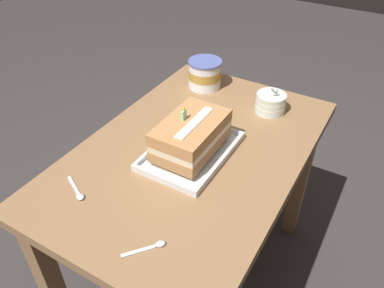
% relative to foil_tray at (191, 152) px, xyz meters
% --- Properties ---
extents(ground_plane, '(8.00, 8.00, 0.00)m').
position_rel_foil_tray_xyz_m(ground_plane, '(0.02, 0.01, -0.72)').
color(ground_plane, '#383333').
extents(dining_table, '(1.05, 0.68, 0.71)m').
position_rel_foil_tray_xyz_m(dining_table, '(0.02, 0.01, -0.12)').
color(dining_table, olive).
rests_on(dining_table, ground_plane).
extents(foil_tray, '(0.33, 0.23, 0.02)m').
position_rel_foil_tray_xyz_m(foil_tray, '(0.00, 0.00, 0.00)').
color(foil_tray, silver).
rests_on(foil_tray, dining_table).
extents(birthday_cake, '(0.25, 0.16, 0.15)m').
position_rel_foil_tray_xyz_m(birthday_cake, '(-0.00, -0.00, 0.07)').
color(birthday_cake, '#B9804C').
rests_on(birthday_cake, foil_tray).
extents(bowl_stack, '(0.11, 0.11, 0.11)m').
position_rel_foil_tray_xyz_m(bowl_stack, '(0.37, -0.13, 0.03)').
color(bowl_stack, silver).
rests_on(bowl_stack, dining_table).
extents(ice_cream_tub, '(0.14, 0.14, 0.11)m').
position_rel_foil_tray_xyz_m(ice_cream_tub, '(0.41, 0.18, 0.05)').
color(ice_cream_tub, white).
rests_on(ice_cream_tub, dining_table).
extents(serving_spoon_near_tray, '(0.10, 0.08, 0.01)m').
position_rel_foil_tray_xyz_m(serving_spoon_near_tray, '(-0.36, -0.11, -0.00)').
color(serving_spoon_near_tray, silver).
rests_on(serving_spoon_near_tray, dining_table).
extents(serving_spoon_by_bowls, '(0.07, 0.11, 0.01)m').
position_rel_foil_tray_xyz_m(serving_spoon_by_bowls, '(-0.32, 0.18, -0.00)').
color(serving_spoon_by_bowls, silver).
rests_on(serving_spoon_by_bowls, dining_table).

